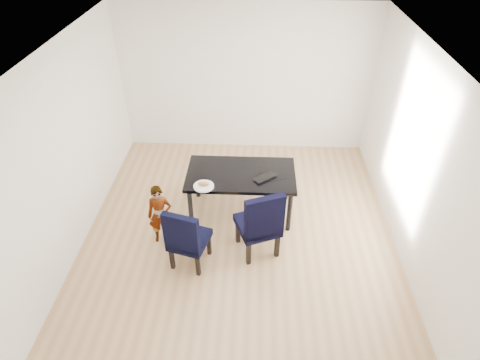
{
  "coord_description": "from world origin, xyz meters",
  "views": [
    {
      "loc": [
        0.2,
        -4.27,
        4.2
      ],
      "look_at": [
        0.0,
        0.2,
        0.85
      ],
      "focal_mm": 30.0,
      "sensor_mm": 36.0,
      "label": 1
    }
  ],
  "objects_px": {
    "chair_right": "(258,220)",
    "child": "(160,215)",
    "laptop": "(263,176)",
    "dining_table": "(241,193)",
    "chair_left": "(189,235)",
    "plate": "(204,186)"
  },
  "relations": [
    {
      "from": "laptop",
      "to": "plate",
      "type": "bearing_deg",
      "value": -19.9
    },
    {
      "from": "chair_left",
      "to": "plate",
      "type": "distance_m",
      "value": 0.76
    },
    {
      "from": "chair_left",
      "to": "chair_right",
      "type": "height_order",
      "value": "chair_right"
    },
    {
      "from": "child",
      "to": "chair_right",
      "type": "bearing_deg",
      "value": -13.27
    },
    {
      "from": "dining_table",
      "to": "laptop",
      "type": "height_order",
      "value": "laptop"
    },
    {
      "from": "chair_right",
      "to": "laptop",
      "type": "height_order",
      "value": "chair_right"
    },
    {
      "from": "dining_table",
      "to": "plate",
      "type": "bearing_deg",
      "value": -145.9
    },
    {
      "from": "dining_table",
      "to": "chair_left",
      "type": "height_order",
      "value": "chair_left"
    },
    {
      "from": "chair_right",
      "to": "child",
      "type": "relative_size",
      "value": 1.17
    },
    {
      "from": "chair_right",
      "to": "child",
      "type": "distance_m",
      "value": 1.37
    },
    {
      "from": "child",
      "to": "plate",
      "type": "height_order",
      "value": "child"
    },
    {
      "from": "dining_table",
      "to": "child",
      "type": "relative_size",
      "value": 1.71
    },
    {
      "from": "chair_left",
      "to": "child",
      "type": "xyz_separation_m",
      "value": [
        -0.47,
        0.4,
        -0.02
      ]
    },
    {
      "from": "child",
      "to": "laptop",
      "type": "xyz_separation_m",
      "value": [
        1.42,
        0.58,
        0.29
      ]
    },
    {
      "from": "laptop",
      "to": "child",
      "type": "bearing_deg",
      "value": -16.03
    },
    {
      "from": "chair_left",
      "to": "laptop",
      "type": "height_order",
      "value": "chair_left"
    },
    {
      "from": "dining_table",
      "to": "chair_left",
      "type": "xyz_separation_m",
      "value": [
        -0.63,
        -1.05,
        0.12
      ]
    },
    {
      "from": "plate",
      "to": "laptop",
      "type": "xyz_separation_m",
      "value": [
        0.83,
        0.28,
        0.01
      ]
    },
    {
      "from": "chair_right",
      "to": "chair_left",
      "type": "bearing_deg",
      "value": 174.85
    },
    {
      "from": "laptop",
      "to": "chair_right",
      "type": "bearing_deg",
      "value": 46.41
    },
    {
      "from": "child",
      "to": "chair_left",
      "type": "bearing_deg",
      "value": -48.11
    },
    {
      "from": "dining_table",
      "to": "child",
      "type": "xyz_separation_m",
      "value": [
        -1.1,
        -0.65,
        0.09
      ]
    }
  ]
}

